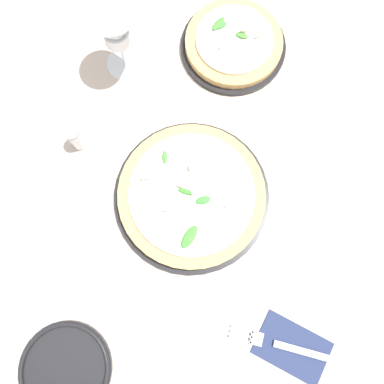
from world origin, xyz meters
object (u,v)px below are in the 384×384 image
at_px(wine_glass, 115,30).
at_px(fork, 289,347).
at_px(pizza_arugula_main, 192,194).
at_px(shaker_pepper, 76,138).
at_px(side_plate_white, 65,370).
at_px(pizza_personal_side, 233,44).

bearing_deg(wine_glass, fork, 132.37).
height_order(pizza_arugula_main, shaker_pepper, shaker_pepper).
xyz_separation_m(wine_glass, fork, (-0.45, 0.49, -0.11)).
height_order(pizza_arugula_main, side_plate_white, pizza_arugula_main).
xyz_separation_m(pizza_arugula_main, wine_glass, (0.21, -0.25, 0.10)).
bearing_deg(side_plate_white, fork, -161.37).
distance_m(pizza_arugula_main, pizza_personal_side, 0.34).
height_order(side_plate_white, shaker_pepper, shaker_pepper).
height_order(pizza_arugula_main, fork, pizza_arugula_main).
bearing_deg(fork, side_plate_white, 20.12).
xyz_separation_m(fork, side_plate_white, (0.39, 0.13, 0.00)).
relative_size(pizza_arugula_main, side_plate_white, 1.82).
height_order(pizza_personal_side, wine_glass, wine_glass).
xyz_separation_m(pizza_personal_side, fork, (-0.23, 0.58, -0.01)).
bearing_deg(wine_glass, shaker_pepper, 78.50).
distance_m(wine_glass, side_plate_white, 0.63).
xyz_separation_m(pizza_personal_side, shaker_pepper, (0.26, 0.29, 0.02)).
bearing_deg(wine_glass, pizza_arugula_main, 129.58).
bearing_deg(wine_glass, pizza_personal_side, -157.80).
xyz_separation_m(pizza_arugula_main, shaker_pepper, (0.25, -0.05, 0.02)).
height_order(fork, side_plate_white, side_plate_white).
relative_size(pizza_arugula_main, shaker_pepper, 4.59).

